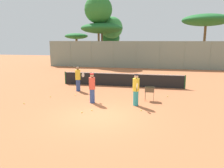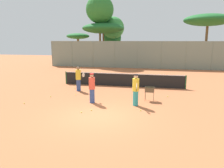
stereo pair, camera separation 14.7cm
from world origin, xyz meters
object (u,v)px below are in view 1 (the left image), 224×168
(player_red_cap, at_px, (92,88))
(tennis_net, at_px, (122,79))
(player_yellow_shirt, at_px, (78,79))
(player_white_outfit, at_px, (136,89))
(ball_cart, at_px, (150,91))
(parked_car, at_px, (148,61))

(player_red_cap, bearing_deg, tennis_net, -25.88)
(player_red_cap, height_order, player_yellow_shirt, player_yellow_shirt)
(player_yellow_shirt, bearing_deg, player_red_cap, -27.48)
(player_white_outfit, relative_size, player_yellow_shirt, 1.01)
(player_red_cap, bearing_deg, ball_cart, -85.91)
(player_yellow_shirt, bearing_deg, parked_car, 104.48)
(player_red_cap, bearing_deg, player_yellow_shirt, 19.74)
(tennis_net, bearing_deg, player_white_outfit, -72.54)
(tennis_net, bearing_deg, parked_car, 84.66)
(ball_cart, bearing_deg, parked_car, 92.46)
(player_white_outfit, height_order, ball_cart, player_white_outfit)
(player_white_outfit, relative_size, player_red_cap, 1.03)
(ball_cart, distance_m, parked_car, 20.02)
(player_yellow_shirt, relative_size, parked_car, 0.43)
(player_yellow_shirt, xyz_separation_m, ball_cart, (5.26, -1.60, -0.29))
(tennis_net, relative_size, player_red_cap, 5.58)
(player_white_outfit, height_order, parked_car, player_white_outfit)
(ball_cart, bearing_deg, player_yellow_shirt, 163.03)
(tennis_net, bearing_deg, player_yellow_shirt, -140.97)
(tennis_net, height_order, player_red_cap, player_red_cap)
(tennis_net, relative_size, player_yellow_shirt, 5.50)
(player_yellow_shirt, height_order, ball_cart, player_yellow_shirt)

